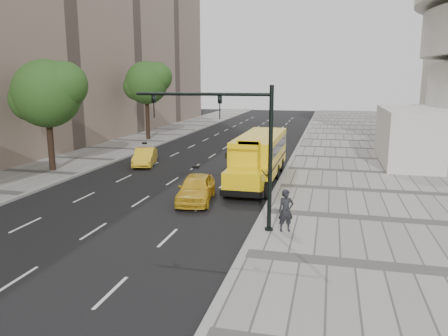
% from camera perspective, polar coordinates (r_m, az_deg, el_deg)
% --- Properties ---
extents(ground, '(140.00, 140.00, 0.00)m').
position_cam_1_polar(ground, '(28.79, -4.89, -1.84)').
color(ground, black).
rests_on(ground, ground).
extents(sidewalk_museum, '(12.00, 140.00, 0.15)m').
position_cam_1_polar(sidewalk_museum, '(27.49, 19.59, -2.95)').
color(sidewalk_museum, gray).
rests_on(sidewalk_museum, ground).
extents(sidewalk_far, '(6.00, 140.00, 0.15)m').
position_cam_1_polar(sidewalk_far, '(33.87, -22.82, -0.56)').
color(sidewalk_far, gray).
rests_on(sidewalk_far, ground).
extents(curb_museum, '(0.30, 140.00, 0.15)m').
position_cam_1_polar(curb_museum, '(27.50, 7.06, -2.36)').
color(curb_museum, gray).
rests_on(curb_museum, ground).
extents(curb_far, '(0.30, 140.00, 0.15)m').
position_cam_1_polar(curb_far, '(32.19, -18.52, -0.84)').
color(curb_far, gray).
rests_on(curb_far, ground).
extents(tree_b, '(5.36, 4.77, 8.02)m').
position_cam_1_polar(tree_b, '(33.47, -22.02, 9.06)').
color(tree_b, black).
rests_on(tree_b, ground).
extents(tree_c, '(5.16, 4.59, 8.57)m').
position_cam_1_polar(tree_c, '(48.59, -10.01, 10.95)').
color(tree_c, black).
rests_on(tree_c, ground).
extents(school_bus, '(2.96, 11.56, 3.19)m').
position_cam_1_polar(school_bus, '(29.27, 4.69, 1.91)').
color(school_bus, yellow).
rests_on(school_bus, ground).
extents(taxi_near, '(2.38, 4.62, 1.50)m').
position_cam_1_polar(taxi_near, '(24.03, -3.66, -2.66)').
color(taxi_near, gold).
rests_on(taxi_near, ground).
extents(taxi_far, '(2.48, 4.37, 1.36)m').
position_cam_1_polar(taxi_far, '(34.66, -10.29, 1.44)').
color(taxi_far, gold).
rests_on(taxi_far, ground).
extents(pedestrian, '(0.79, 0.67, 1.85)m').
position_cam_1_polar(pedestrian, '(19.05, 8.09, -5.54)').
color(pedestrian, black).
rests_on(pedestrian, sidewalk_museum).
extents(traffic_signal, '(6.18, 0.36, 6.40)m').
position_cam_1_polar(traffic_signal, '(18.69, 1.83, 3.73)').
color(traffic_signal, black).
rests_on(traffic_signal, ground).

